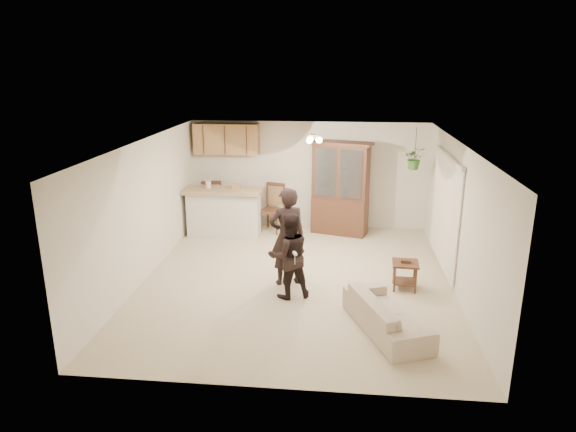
# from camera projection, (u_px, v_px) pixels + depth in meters

# --- Properties ---
(floor) EXTENTS (6.50, 6.50, 0.00)m
(floor) POSITION_uv_depth(u_px,v_px,m) (296.00, 280.00, 9.33)
(floor) COLOR #C1B792
(floor) RESTS_ON ground
(ceiling) EXTENTS (5.50, 6.50, 0.02)m
(ceiling) POSITION_uv_depth(u_px,v_px,m) (297.00, 143.00, 8.61)
(ceiling) COLOR silver
(ceiling) RESTS_ON wall_back
(wall_back) EXTENTS (5.50, 0.02, 2.50)m
(wall_back) POSITION_uv_depth(u_px,v_px,m) (309.00, 175.00, 12.07)
(wall_back) COLOR beige
(wall_back) RESTS_ON ground
(wall_front) EXTENTS (5.50, 0.02, 2.50)m
(wall_front) POSITION_uv_depth(u_px,v_px,m) (272.00, 294.00, 5.88)
(wall_front) COLOR beige
(wall_front) RESTS_ON ground
(wall_left) EXTENTS (0.02, 6.50, 2.50)m
(wall_left) POSITION_uv_depth(u_px,v_px,m) (145.00, 210.00, 9.24)
(wall_left) COLOR beige
(wall_left) RESTS_ON ground
(wall_right) EXTENTS (0.02, 6.50, 2.50)m
(wall_right) POSITION_uv_depth(u_px,v_px,m) (458.00, 219.00, 8.70)
(wall_right) COLOR beige
(wall_right) RESTS_ON ground
(breakfast_bar) EXTENTS (1.60, 0.55, 1.00)m
(breakfast_bar) POSITION_uv_depth(u_px,v_px,m) (224.00, 214.00, 11.61)
(breakfast_bar) COLOR silver
(breakfast_bar) RESTS_ON floor
(bar_top) EXTENTS (1.75, 0.70, 0.08)m
(bar_top) POSITION_uv_depth(u_px,v_px,m) (223.00, 191.00, 11.45)
(bar_top) COLOR tan
(bar_top) RESTS_ON breakfast_bar
(upper_cabinets) EXTENTS (1.50, 0.34, 0.70)m
(upper_cabinets) POSITION_uv_depth(u_px,v_px,m) (226.00, 139.00, 11.84)
(upper_cabinets) COLOR #986A42
(upper_cabinets) RESTS_ON wall_back
(vertical_blinds) EXTENTS (0.06, 2.30, 2.10)m
(vertical_blinds) POSITION_uv_depth(u_px,v_px,m) (445.00, 212.00, 9.61)
(vertical_blinds) COLOR white
(vertical_blinds) RESTS_ON wall_right
(ceiling_fixture) EXTENTS (0.36, 0.36, 0.20)m
(ceiling_fixture) POSITION_uv_depth(u_px,v_px,m) (313.00, 139.00, 9.76)
(ceiling_fixture) COLOR #F6E2B8
(ceiling_fixture) RESTS_ON ceiling
(hanging_plant) EXTENTS (0.43, 0.37, 0.48)m
(hanging_plant) POSITION_uv_depth(u_px,v_px,m) (415.00, 158.00, 10.86)
(hanging_plant) COLOR #316126
(hanging_plant) RESTS_ON ceiling
(plant_cord) EXTENTS (0.01, 0.01, 0.65)m
(plant_cord) POSITION_uv_depth(u_px,v_px,m) (416.00, 143.00, 10.77)
(plant_cord) COLOR black
(plant_cord) RESTS_ON ceiling
(sofa) EXTENTS (1.36, 2.01, 0.73)m
(sofa) POSITION_uv_depth(u_px,v_px,m) (387.00, 307.00, 7.50)
(sofa) COLOR #EEE4C4
(sofa) RESTS_ON floor
(adult) EXTENTS (0.77, 0.64, 1.80)m
(adult) POSITION_uv_depth(u_px,v_px,m) (287.00, 235.00, 8.95)
(adult) COLOR black
(adult) RESTS_ON floor
(child) EXTENTS (0.80, 0.72, 1.35)m
(child) POSITION_uv_depth(u_px,v_px,m) (289.00, 259.00, 8.49)
(child) COLOR black
(child) RESTS_ON floor
(china_hutch) EXTENTS (1.43, 0.86, 2.12)m
(china_hutch) POSITION_uv_depth(u_px,v_px,m) (340.00, 189.00, 11.61)
(china_hutch) COLOR #3B2115
(china_hutch) RESTS_ON floor
(side_table) EXTENTS (0.47, 0.47, 0.54)m
(side_table) POSITION_uv_depth(u_px,v_px,m) (405.00, 275.00, 8.91)
(side_table) COLOR #3B2115
(side_table) RESTS_ON floor
(chair_bar) EXTENTS (0.60, 0.60, 1.12)m
(chair_bar) POSITION_uv_depth(u_px,v_px,m) (213.00, 216.00, 12.08)
(chair_bar) COLOR #3B2115
(chair_bar) RESTS_ON floor
(chair_hutch_left) EXTENTS (0.62, 0.62, 1.12)m
(chair_hutch_left) POSITION_uv_depth(u_px,v_px,m) (272.00, 218.00, 11.94)
(chair_hutch_left) COLOR #3B2115
(chair_hutch_left) RESTS_ON floor
(chair_hutch_right) EXTENTS (0.67, 0.67, 1.11)m
(chair_hutch_right) POSITION_uv_depth(u_px,v_px,m) (346.00, 219.00, 11.89)
(chair_hutch_right) COLOR #3B2115
(chair_hutch_right) RESTS_ON floor
(controller_adult) EXTENTS (0.10, 0.16, 0.05)m
(controller_adult) POSITION_uv_depth(u_px,v_px,m) (294.00, 217.00, 8.44)
(controller_adult) COLOR white
(controller_adult) RESTS_ON adult
(controller_child) EXTENTS (0.08, 0.13, 0.04)m
(controller_child) POSITION_uv_depth(u_px,v_px,m) (295.00, 254.00, 8.11)
(controller_child) COLOR white
(controller_child) RESTS_ON child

